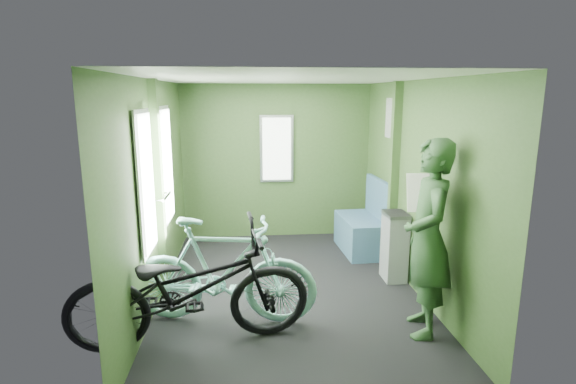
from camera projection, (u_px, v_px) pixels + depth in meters
name	position (u px, v px, depth m)	size (l,w,h in m)	color
room	(285.00, 163.00, 4.78)	(4.00, 4.02, 2.31)	black
bicycle_black	(193.00, 346.00, 3.91)	(0.72, 2.06, 1.08)	black
bicycle_mint	(224.00, 323.00, 4.30)	(0.50, 1.78, 1.07)	#95E6DE
passenger	(428.00, 238.00, 3.98)	(0.54, 0.77, 1.79)	#2F532D
waste_box	(394.00, 246.00, 5.25)	(0.24, 0.34, 0.81)	gray
bench_seat	(363.00, 230.00, 6.23)	(0.59, 0.99, 1.01)	#2C465D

